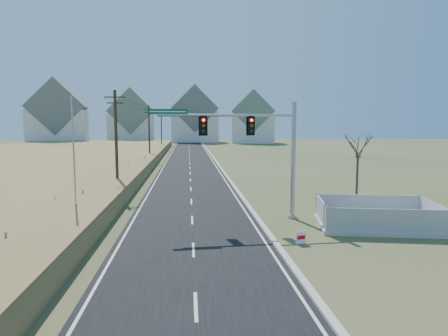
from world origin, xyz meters
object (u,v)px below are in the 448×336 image
(fence_enclosure, at_px, (376,222))
(open_sign, at_px, (301,237))
(flagpole, at_px, (75,174))
(bare_tree, at_px, (358,144))
(traffic_signal_mast, at_px, (265,148))

(fence_enclosure, relative_size, open_sign, 11.17)
(flagpole, bearing_deg, fence_enclosure, -6.47)
(bare_tree, bearing_deg, open_sign, -127.49)
(flagpole, height_order, bare_tree, flagpole)
(traffic_signal_mast, height_order, open_sign, traffic_signal_mast)
(traffic_signal_mast, bearing_deg, bare_tree, 19.91)
(fence_enclosure, bearing_deg, bare_tree, 89.06)
(flagpole, relative_size, bare_tree, 1.35)
(traffic_signal_mast, xyz_separation_m, bare_tree, (7.54, 3.24, 0.05))
(open_sign, xyz_separation_m, bare_tree, (6.68, 8.70, 4.26))
(fence_enclosure, relative_size, bare_tree, 1.31)
(traffic_signal_mast, bearing_deg, open_sign, -84.30)
(flagpole, distance_m, bare_tree, 19.57)
(traffic_signal_mast, distance_m, fence_enclosure, 8.02)
(traffic_signal_mast, distance_m, bare_tree, 8.21)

